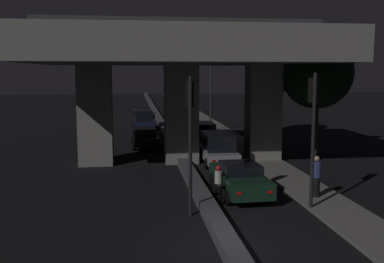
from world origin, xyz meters
The scene contains 17 objects.
ground_plane centered at (0.00, 0.00, 0.00)m, with size 200.00×200.00×0.00m, color black.
median_divider centered at (0.00, 35.00, 0.20)m, with size 0.67×126.00×0.40m, color #4C4C51.
sidewalk_right centered at (5.06, 28.00, 0.06)m, with size 2.15×126.00×0.13m, color slate.
elevated_overpass centered at (0.00, 13.51, 6.37)m, with size 17.26×12.45×8.62m.
traffic_light_left_of_median centered at (-0.73, 3.39, 3.60)m, with size 0.30×0.49×5.30m.
traffic_light_right_of_median centered at (4.09, 3.39, 3.68)m, with size 0.30×0.49×5.42m.
street_lamp centered at (3.95, 27.47, 4.39)m, with size 1.87×0.32×7.43m.
car_dark_green_lead centered at (1.81, 5.92, 0.75)m, with size 2.10×4.73×1.44m.
car_silver_second centered at (2.14, 13.01, 0.93)m, with size 2.04×4.83×1.77m.
car_dark_green_third centered at (2.19, 19.15, 0.90)m, with size 1.96×4.38×1.76m.
car_black_lead_oncoming centered at (-2.05, 19.46, 0.72)m, with size 2.05×4.47×1.38m.
car_dark_blue_second_oncoming centered at (-1.95, 29.07, 0.99)m, with size 2.08×4.18×1.91m.
car_white_third_oncoming centered at (-1.91, 41.56, 0.69)m, with size 1.96×4.09×1.30m.
motorcycle_black_filtering_near centered at (0.74, 5.29, 0.63)m, with size 0.34×2.01×1.48m.
pedestrian_on_sidewalk centered at (4.89, 4.72, 1.01)m, with size 0.39×0.39×1.77m.
roadside_tree_kerbside_near centered at (8.15, 12.81, 5.38)m, with size 4.32×4.32×7.56m.
roadside_tree_kerbside_mid centered at (8.36, 23.75, 4.93)m, with size 3.78×3.78×6.86m.
Camera 1 is at (-2.81, -13.21, 5.45)m, focal length 42.00 mm.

